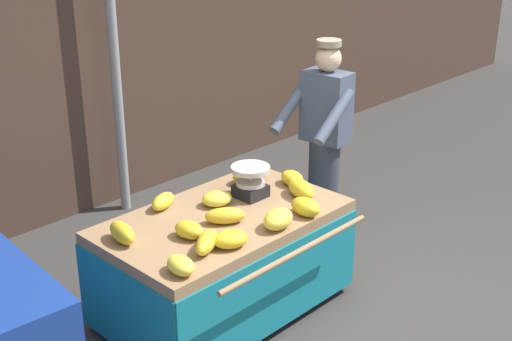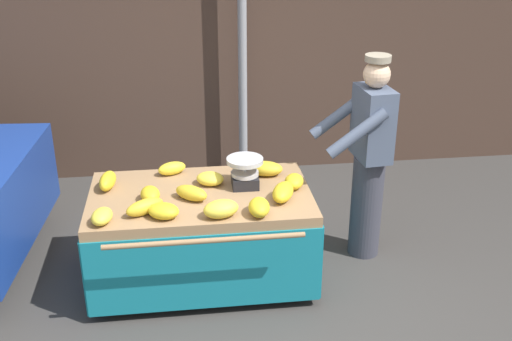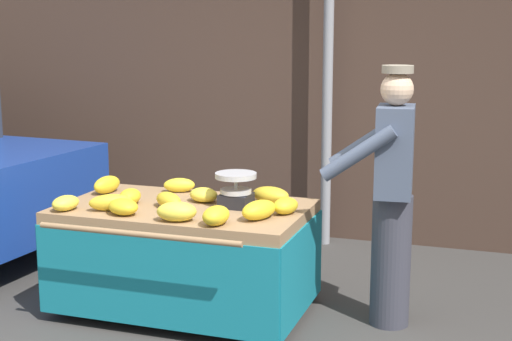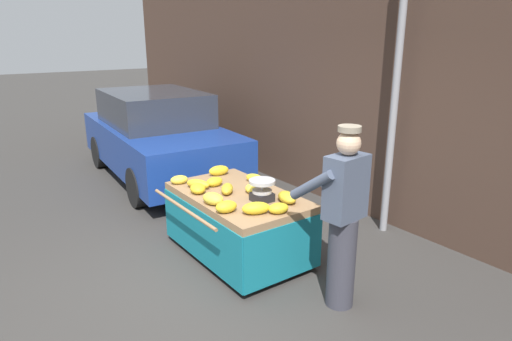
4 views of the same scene
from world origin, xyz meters
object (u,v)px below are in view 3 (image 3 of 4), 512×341
banana_bunch_2 (111,202)px  banana_bunch_5 (107,185)px  banana_bunch_8 (259,210)px  street_pole (328,59)px  banana_bunch_10 (123,207)px  banana_bunch_11 (204,195)px  banana_bunch_12 (179,185)px  banana_bunch_1 (66,203)px  banana_bunch_0 (285,206)px  banana_bunch_9 (271,195)px  banana_cart (184,235)px  banana_bunch_7 (177,212)px  vendor_person (391,196)px  banana_bunch_3 (169,200)px  banana_bunch_6 (130,197)px  banana_bunch_4 (216,216)px

banana_bunch_2 → banana_bunch_5: size_ratio=1.11×
banana_bunch_8 → street_pole: bearing=91.9°
banana_bunch_10 → banana_bunch_11: bearing=54.9°
banana_bunch_2 → banana_bunch_12: bearing=73.8°
banana_bunch_1 → street_pole: bearing=62.1°
banana_bunch_5 → banana_bunch_11: banana_bunch_5 is taller
banana_bunch_0 → banana_bunch_9: 0.32m
banana_bunch_10 → banana_bunch_5: bearing=128.7°
banana_cart → banana_bunch_0: size_ratio=8.22×
banana_bunch_10 → banana_bunch_12: 0.73m
street_pole → banana_cart: size_ratio=1.98×
banana_bunch_5 → banana_bunch_7: size_ratio=1.03×
banana_bunch_0 → banana_bunch_5: bearing=173.2°
vendor_person → street_pole: bearing=116.2°
banana_bunch_2 → banana_bunch_8: bearing=5.7°
banana_bunch_2 → banana_bunch_5: banana_bunch_5 is taller
banana_bunch_8 → banana_bunch_3: bearing=172.7°
banana_bunch_6 → banana_bunch_10: 0.29m
street_pole → banana_bunch_12: bearing=-115.6°
banana_cart → banana_bunch_9: (0.53, 0.27, 0.27)m
street_pole → banana_bunch_0: street_pole is taller
banana_bunch_6 → banana_bunch_11: 0.51m
banana_bunch_2 → vendor_person: 1.84m
banana_bunch_5 → banana_bunch_8: bearing=-15.5°
banana_bunch_8 → banana_bunch_11: bearing=147.5°
banana_bunch_0 → banana_bunch_6: 1.09m
banana_cart → banana_bunch_12: 0.51m
banana_bunch_1 → banana_bunch_8: 1.30m
banana_bunch_1 → banana_bunch_11: 0.93m
banana_bunch_0 → banana_bunch_3: bearing=-172.5°
banana_bunch_1 → banana_bunch_11: bearing=34.2°
banana_cart → banana_bunch_12: bearing=118.6°
banana_bunch_6 → banana_bunch_10: bearing=-70.1°
banana_bunch_7 → banana_bunch_10: banana_bunch_7 is taller
banana_bunch_5 → banana_bunch_0: bearing=-6.8°
banana_bunch_5 → vendor_person: (2.06, 0.05, 0.05)m
street_pole → banana_bunch_4: street_pole is taller
banana_bunch_5 → banana_bunch_6: (0.33, -0.26, -0.01)m
banana_cart → banana_bunch_11: size_ratio=7.91×
banana_bunch_7 → banana_bunch_11: banana_bunch_7 is taller
vendor_person → banana_bunch_10: bearing=-160.4°
banana_cart → vendor_person: (1.37, 0.23, 0.33)m
banana_bunch_1 → banana_bunch_12: banana_bunch_12 is taller
banana_bunch_10 → banana_bunch_3: bearing=52.2°
banana_bunch_6 → banana_bunch_8: 0.97m
banana_bunch_10 → banana_bunch_4: bearing=-3.6°
banana_bunch_5 → banana_bunch_10: 0.68m
banana_cart → banana_bunch_7: bearing=-71.7°
banana_bunch_7 → banana_bunch_12: bearing=113.6°
banana_bunch_3 → banana_bunch_11: 0.29m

